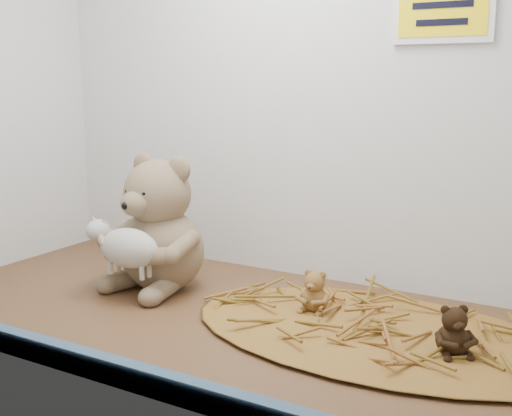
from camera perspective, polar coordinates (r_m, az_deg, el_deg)
The scene contains 8 objects.
alcove_shell at distance 117.35cm, azimuth -1.24°, elevation 12.87°, with size 120.40×60.20×90.40cm.
front_rail at distance 95.94cm, azimuth -13.17°, elevation -13.68°, with size 119.28×2.20×3.60cm, color #3C5B72.
straw_bed at distance 110.30cm, azimuth 10.72°, elevation -10.82°, with size 66.26×38.48×1.28cm, color brown.
main_teddy at distance 130.72cm, azimuth -8.48°, elevation -1.23°, with size 22.05×23.27×27.34cm, color #8E7657, non-canonical shape.
toy_lamb at distance 124.17cm, azimuth -11.23°, elevation -3.52°, with size 16.61×10.14×10.73cm, color beige, non-canonical shape.
mini_teddy_tan at distance 116.05cm, azimuth 5.24°, elevation -7.20°, with size 6.10×6.44×7.56cm, color #925D30, non-canonical shape.
mini_teddy_brown at distance 102.58cm, azimuth 17.16°, elevation -10.16°, with size 6.29×6.64×7.81cm, color black, non-canonical shape.
wall_sign at distance 125.41cm, azimuth 16.31°, elevation 16.92°, with size 16.00×1.20×11.00cm, color yellow.
Camera 1 is at (60.38, -91.58, 42.02)cm, focal length 45.00 mm.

